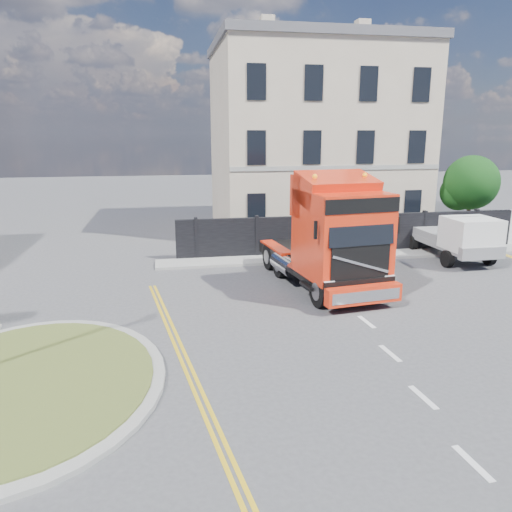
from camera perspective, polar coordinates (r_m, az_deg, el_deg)
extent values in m
plane|color=#424244|center=(16.47, 2.36, -7.72)|extent=(120.00, 120.00, 0.00)
cylinder|color=gray|center=(13.82, -24.94, -13.24)|extent=(6.80, 6.80, 0.12)
cylinder|color=#445321|center=(13.79, -24.97, -12.94)|extent=(6.20, 6.20, 0.05)
cube|color=black|center=(26.20, 10.91, 2.50)|extent=(18.00, 0.25, 2.00)
cube|color=silver|center=(30.31, 26.09, 2.86)|extent=(2.60, 0.12, 2.00)
cube|color=#C3B49B|center=(32.81, 6.47, 12.83)|extent=(12.00, 10.00, 11.00)
cube|color=#525257|center=(33.21, 6.76, 22.79)|extent=(12.30, 10.30, 0.50)
cube|color=#C3B49B|center=(32.62, 1.26, 24.38)|extent=(0.80, 0.80, 1.60)
cube|color=#C3B49B|center=(34.31, 12.03, 23.58)|extent=(0.80, 0.80, 1.60)
cylinder|color=#382619|center=(32.70, 23.06, 4.23)|extent=(0.24, 0.24, 2.40)
sphere|color=#103511|center=(32.47, 23.40, 7.71)|extent=(3.20, 3.20, 3.20)
sphere|color=#103511|center=(32.59, 22.17, 6.78)|extent=(2.20, 2.20, 2.20)
cube|color=gray|center=(25.59, 11.53, 0.04)|extent=(20.00, 1.60, 0.12)
cube|color=black|center=(20.85, 7.08, -0.70)|extent=(3.67, 7.41, 0.51)
cube|color=red|center=(18.77, 9.74, 2.53)|extent=(3.18, 3.28, 3.16)
cube|color=red|center=(19.61, 8.30, 6.91)|extent=(2.93, 1.37, 1.58)
cube|color=black|center=(17.44, 11.98, 3.07)|extent=(2.47, 0.39, 1.19)
cube|color=red|center=(17.70, 12.19, -4.34)|extent=(2.85, 0.76, 0.62)
cylinder|color=black|center=(17.92, 7.36, -4.02)|extent=(0.51, 1.21, 1.17)
cylinder|color=gray|center=(17.92, 7.36, -4.02)|extent=(0.48, 0.69, 0.65)
cylinder|color=black|center=(19.05, 14.03, -3.24)|extent=(0.51, 1.21, 1.17)
cylinder|color=gray|center=(19.05, 14.03, -3.24)|extent=(0.48, 0.69, 0.65)
cylinder|color=black|center=(21.46, 2.84, -0.90)|extent=(0.51, 1.21, 1.17)
cylinder|color=gray|center=(21.46, 2.84, -0.90)|extent=(0.48, 0.69, 0.65)
cylinder|color=black|center=(22.41, 8.68, -0.41)|extent=(0.51, 1.21, 1.17)
cylinder|color=gray|center=(22.41, 8.68, -0.41)|extent=(0.48, 0.69, 0.65)
cylinder|color=black|center=(22.69, 1.64, -0.07)|extent=(0.51, 1.21, 1.17)
cylinder|color=gray|center=(22.69, 1.64, -0.07)|extent=(0.48, 0.69, 0.65)
cylinder|color=black|center=(23.60, 7.23, 0.36)|extent=(0.51, 1.21, 1.17)
cylinder|color=gray|center=(23.60, 7.23, 0.36)|extent=(0.48, 0.69, 0.65)
cube|color=slate|center=(26.59, 21.20, 1.52)|extent=(2.23, 5.48, 0.28)
cube|color=silver|center=(25.05, 23.35, 2.33)|extent=(2.18, 2.07, 1.48)
cylinder|color=black|center=(24.71, 21.01, -0.30)|extent=(0.28, 0.79, 0.79)
cylinder|color=black|center=(25.89, 25.10, -0.08)|extent=(0.28, 0.79, 0.79)
cylinder|color=black|center=(27.59, 17.40, 1.40)|extent=(0.28, 0.79, 0.79)
cylinder|color=black|center=(28.65, 21.23, 1.53)|extent=(0.28, 0.79, 0.79)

